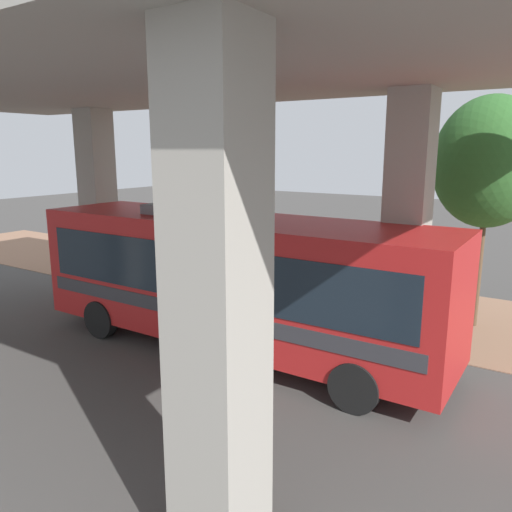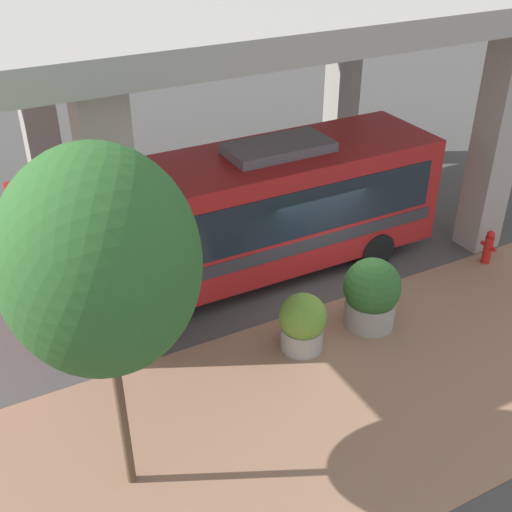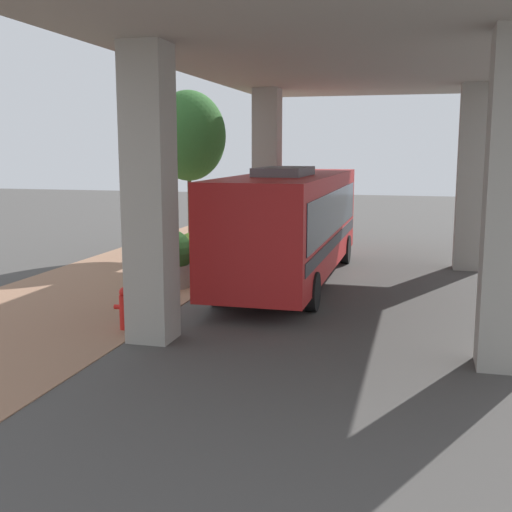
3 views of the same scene
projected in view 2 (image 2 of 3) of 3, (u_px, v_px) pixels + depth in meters
name	position (u px, v px, depth m)	size (l,w,h in m)	color
ground_plane	(335.00, 301.00, 15.98)	(80.00, 80.00, 0.00)	#474442
sidewalk_strip	(414.00, 372.00, 13.71)	(6.00, 40.00, 0.02)	#936B51
overpass	(260.00, 25.00, 15.93)	(9.40, 18.30, 6.74)	#9E998E
bus	(241.00, 211.00, 15.98)	(2.78, 10.47, 3.52)	#B21E1E
fire_hydrant	(488.00, 247.00, 17.26)	(0.50, 0.24, 0.99)	red
planter_front	(371.00, 294.00, 14.74)	(1.33, 1.33, 1.73)	#9E998E
planter_middle	(303.00, 323.00, 14.08)	(1.06, 1.06, 1.39)	#9E998E
street_tree_near	(100.00, 263.00, 8.95)	(2.88, 2.88, 6.26)	brown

